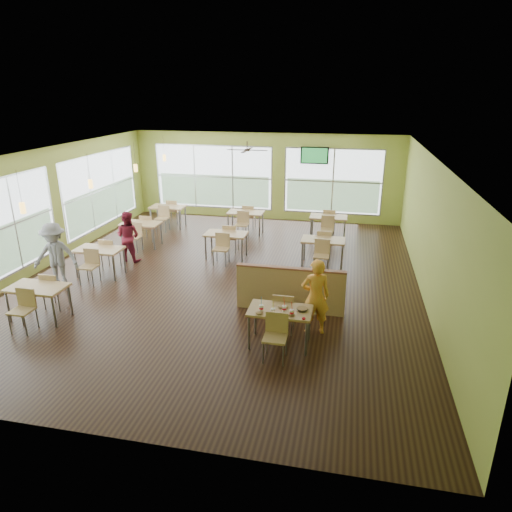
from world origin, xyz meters
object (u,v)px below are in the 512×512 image
man_plaid (315,297)px  food_basket (302,309)px  half_wall_divider (290,289)px  main_table (280,315)px

man_plaid → food_basket: man_plaid is taller
man_plaid → half_wall_divider: bearing=-70.6°
half_wall_divider → man_plaid: man_plaid is taller
man_plaid → food_basket: 0.59m
man_plaid → food_basket: size_ratio=7.38×
main_table → man_plaid: (0.61, 0.60, 0.16)m
main_table → food_basket: size_ratio=7.05×
food_basket → half_wall_divider: bearing=106.4°
main_table → half_wall_divider: (0.00, 1.45, -0.11)m
main_table → man_plaid: bearing=44.6°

